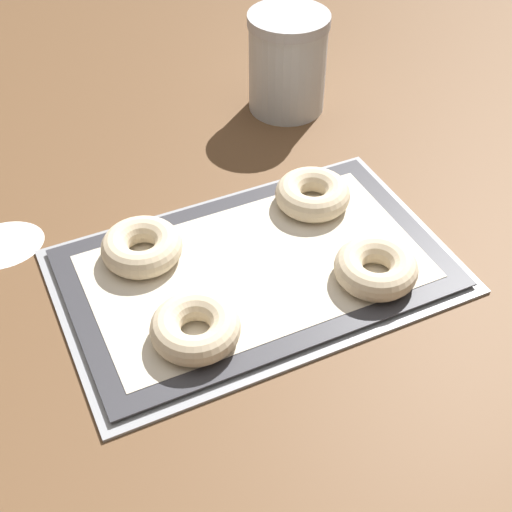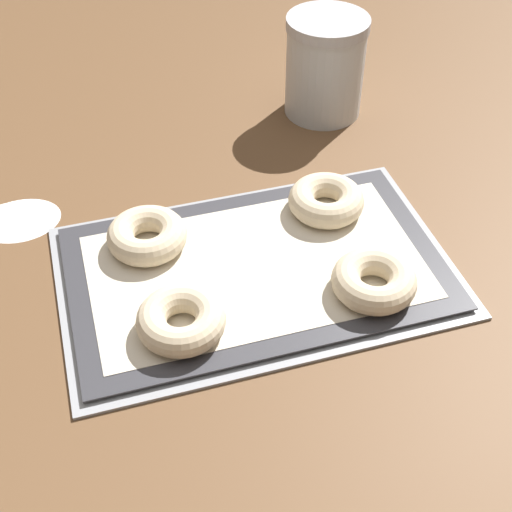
{
  "view_description": "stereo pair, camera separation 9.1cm",
  "coord_description": "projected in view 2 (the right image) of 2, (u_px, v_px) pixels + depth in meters",
  "views": [
    {
      "loc": [
        -0.24,
        -0.52,
        0.6
      ],
      "look_at": [
        0.02,
        0.02,
        0.03
      ],
      "focal_mm": 50.0,
      "sensor_mm": 36.0,
      "label": 1
    },
    {
      "loc": [
        -0.15,
        -0.56,
        0.6
      ],
      "look_at": [
        0.02,
        0.02,
        0.03
      ],
      "focal_mm": 50.0,
      "sensor_mm": 36.0,
      "label": 2
    }
  ],
  "objects": [
    {
      "name": "bagel_front_left",
      "position": [
        181.0,
        320.0,
        0.76
      ],
      "size": [
        0.1,
        0.1,
        0.03
      ],
      "color": "beige",
      "rests_on": "baking_mat"
    },
    {
      "name": "flour_patch_far",
      "position": [
        19.0,
        220.0,
        0.91
      ],
      "size": [
        0.1,
        0.09,
        0.0
      ],
      "color": "white",
      "rests_on": "ground_plane"
    },
    {
      "name": "bagel_front_right",
      "position": [
        374.0,
        281.0,
        0.8
      ],
      "size": [
        0.1,
        0.1,
        0.03
      ],
      "color": "beige",
      "rests_on": "baking_mat"
    },
    {
      "name": "flour_patch_near",
      "position": [
        8.0,
        220.0,
        0.91
      ],
      "size": [
        0.07,
        0.08,
        0.0
      ],
      "color": "white",
      "rests_on": "ground_plane"
    },
    {
      "name": "baking_tray",
      "position": [
        256.0,
        270.0,
        0.84
      ],
      "size": [
        0.46,
        0.29,
        0.01
      ],
      "color": "#93969B",
      "rests_on": "ground_plane"
    },
    {
      "name": "bagel_back_left",
      "position": [
        147.0,
        235.0,
        0.85
      ],
      "size": [
        0.1,
        0.1,
        0.03
      ],
      "color": "beige",
      "rests_on": "baking_mat"
    },
    {
      "name": "flour_canister",
      "position": [
        325.0,
        66.0,
        1.05
      ],
      "size": [
        0.12,
        0.12,
        0.15
      ],
      "color": "silver",
      "rests_on": "ground_plane"
    },
    {
      "name": "baking_mat",
      "position": [
        256.0,
        267.0,
        0.84
      ],
      "size": [
        0.44,
        0.27,
        0.0
      ],
      "color": "#333338",
      "rests_on": "baking_tray"
    },
    {
      "name": "ground_plane",
      "position": [
        244.0,
        287.0,
        0.83
      ],
      "size": [
        2.8,
        2.8,
        0.0
      ],
      "primitive_type": "plane",
      "color": "brown"
    },
    {
      "name": "bagel_back_right",
      "position": [
        326.0,
        200.0,
        0.9
      ],
      "size": [
        0.1,
        0.1,
        0.03
      ],
      "color": "beige",
      "rests_on": "baking_mat"
    }
  ]
}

